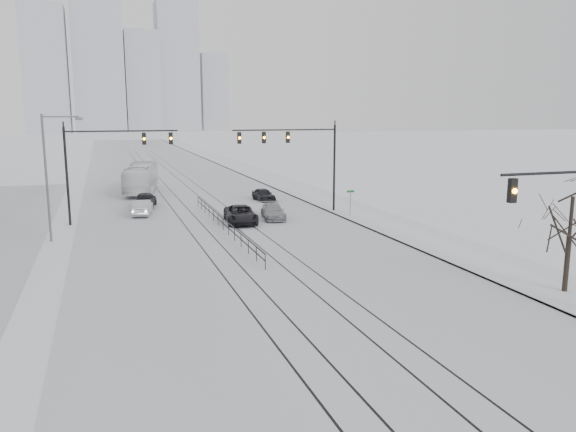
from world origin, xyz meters
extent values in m
cube|color=silver|center=(0.00, 60.00, 0.01)|extent=(22.00, 260.00, 0.02)
cube|color=white|center=(13.50, 60.00, 0.08)|extent=(5.00, 260.00, 0.16)
cube|color=gray|center=(11.05, 60.00, 0.06)|extent=(0.10, 260.00, 0.12)
cube|color=black|center=(-2.60, 40.00, 0.02)|extent=(0.10, 180.00, 0.01)
cube|color=black|center=(-1.20, 40.00, 0.02)|extent=(0.10, 180.00, 0.01)
cube|color=black|center=(1.20, 40.00, 0.02)|extent=(0.10, 180.00, 0.01)
cube|color=black|center=(2.60, 40.00, 0.02)|extent=(0.10, 180.00, 0.01)
cube|color=#AAAFBA|center=(-30.00, 260.00, 27.50)|extent=(18.00, 18.00, 55.00)
cube|color=#AAAFBA|center=(-8.00, 268.00, 36.00)|extent=(22.00, 22.00, 72.00)
cube|color=#AAAFBA|center=(12.00, 276.00, 24.00)|extent=(16.00, 16.00, 48.00)
cube|color=#AAAFBA|center=(30.00, 284.00, 32.00)|extent=(20.00, 20.00, 64.00)
cube|color=#AAAFBA|center=(50.00, 292.00, 20.00)|extent=(14.00, 14.00, 40.00)
cylinder|color=black|center=(9.40, 6.00, 6.60)|extent=(6.00, 0.12, 0.12)
cube|color=black|center=(7.00, 6.00, 5.95)|extent=(0.32, 0.24, 1.00)
sphere|color=orange|center=(7.00, 5.86, 5.95)|extent=(0.22, 0.22, 0.22)
cylinder|color=black|center=(11.50, 35.00, 4.00)|extent=(0.20, 0.20, 8.00)
cylinder|color=black|center=(6.75, 35.00, 7.60)|extent=(9.50, 0.12, 0.12)
cube|color=black|center=(2.60, 35.00, 6.95)|extent=(0.32, 0.24, 1.00)
sphere|color=orange|center=(2.60, 34.86, 6.95)|extent=(0.22, 0.22, 0.22)
cube|color=black|center=(4.80, 35.00, 6.95)|extent=(0.32, 0.24, 1.00)
sphere|color=orange|center=(4.80, 34.86, 6.95)|extent=(0.22, 0.22, 0.22)
cube|color=black|center=(7.00, 35.00, 6.95)|extent=(0.32, 0.24, 1.00)
sphere|color=orange|center=(7.00, 34.86, 6.95)|extent=(0.22, 0.22, 0.22)
cylinder|color=black|center=(-11.50, 36.00, 4.00)|extent=(0.20, 0.20, 8.00)
cylinder|color=black|center=(-7.00, 36.00, 7.60)|extent=(9.00, 0.12, 0.12)
cube|color=black|center=(-3.10, 36.00, 6.95)|extent=(0.32, 0.24, 1.00)
sphere|color=orange|center=(-3.10, 35.86, 6.95)|extent=(0.22, 0.22, 0.22)
cube|color=black|center=(-5.30, 36.00, 6.95)|extent=(0.32, 0.24, 1.00)
sphere|color=orange|center=(-5.30, 35.86, 6.95)|extent=(0.22, 0.22, 0.22)
cylinder|color=#595B60|center=(-12.50, 30.00, 4.50)|extent=(0.16, 0.16, 9.00)
cylinder|color=#595B60|center=(-11.30, 30.00, 8.80)|extent=(2.40, 0.10, 0.10)
cube|color=#595B60|center=(-10.10, 30.00, 8.65)|extent=(0.50, 0.25, 0.18)
cylinder|color=black|center=(13.20, 9.00, 1.50)|extent=(0.26, 0.26, 3.00)
cylinder|color=black|center=(13.20, 9.00, 3.75)|extent=(0.18, 0.18, 2.50)
cube|color=black|center=(0.00, 30.00, 0.95)|extent=(0.06, 24.00, 0.06)
cube|color=black|center=(0.00, 30.00, 0.55)|extent=(0.06, 24.00, 0.06)
cylinder|color=#595B60|center=(11.80, 32.00, 1.20)|extent=(0.06, 0.06, 2.40)
cube|color=#0C4C19|center=(11.80, 32.00, 2.30)|extent=(0.70, 0.04, 0.18)
imported|color=black|center=(-4.95, 43.03, 0.77)|extent=(2.69, 4.79, 1.54)
imported|color=silver|center=(-5.55, 38.76, 0.70)|extent=(2.22, 4.44, 1.40)
imported|color=black|center=(2.00, 32.39, 0.72)|extent=(2.88, 5.40, 1.45)
imported|color=gray|center=(5.11, 33.34, 0.65)|extent=(2.47, 4.68, 1.29)
imported|color=black|center=(7.15, 43.56, 0.64)|extent=(1.95, 3.93, 1.29)
imported|color=white|center=(-4.60, 53.73, 1.66)|extent=(4.82, 12.22, 3.32)
camera|label=1|loc=(-8.69, -12.50, 9.02)|focal=35.00mm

